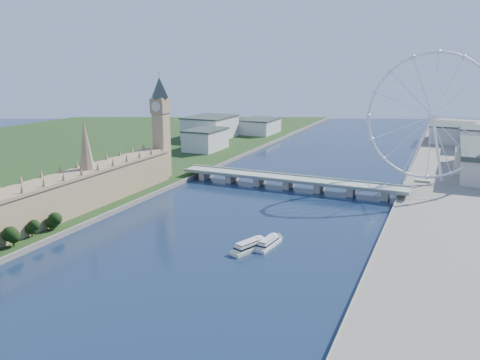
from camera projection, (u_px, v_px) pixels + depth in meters
The scene contains 7 objects.
parliament_range at pixel (89, 187), 380.42m from camera, with size 24.00×200.00×70.00m.
big_ben at pixel (161, 114), 464.22m from camera, with size 20.02×20.02×110.00m.
westminster_bridge at pixel (289, 181), 447.59m from camera, with size 220.00×22.00×9.50m.
london_eye at pixel (432, 117), 433.86m from camera, with size 113.60×39.12×124.30m.
city_skyline at pixel (374, 135), 659.64m from camera, with size 505.00×280.00×32.00m.
tour_boat_near at pixel (269, 246), 305.52m from camera, with size 7.38×28.94×6.39m, color silver, non-canonical shape.
tour_boat_far at pixel (250, 250), 299.32m from camera, with size 8.24×32.12×7.12m, color beige, non-canonical shape.
Camera 1 is at (134.67, -115.01, 116.92)m, focal length 35.00 mm.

